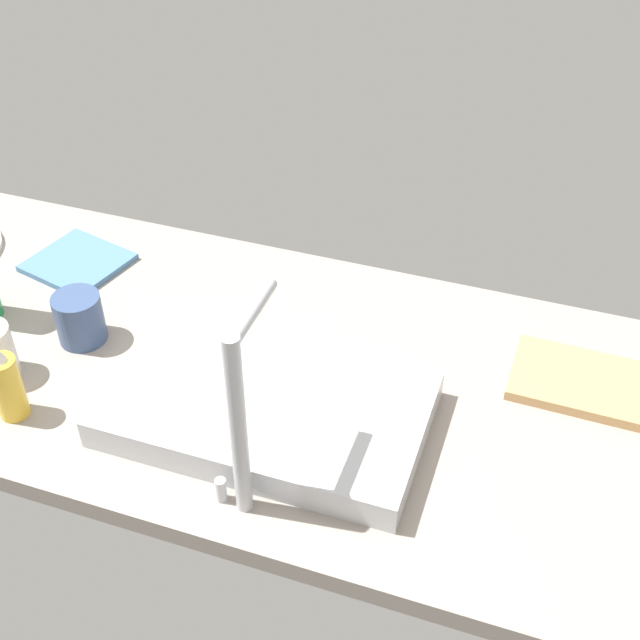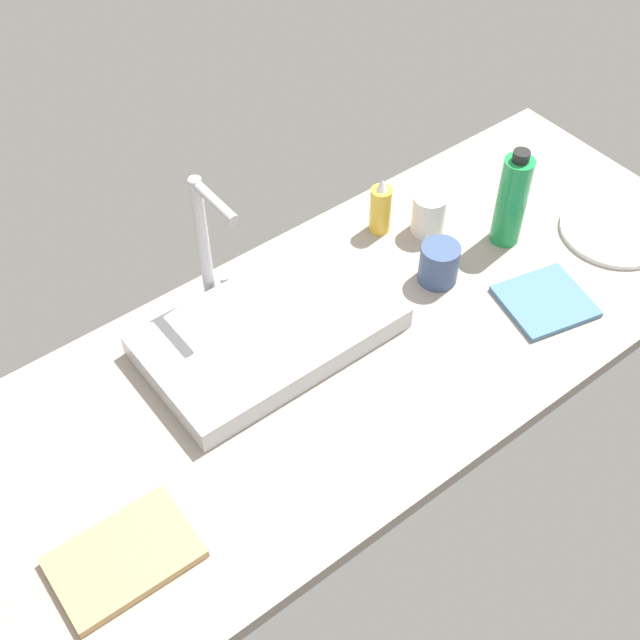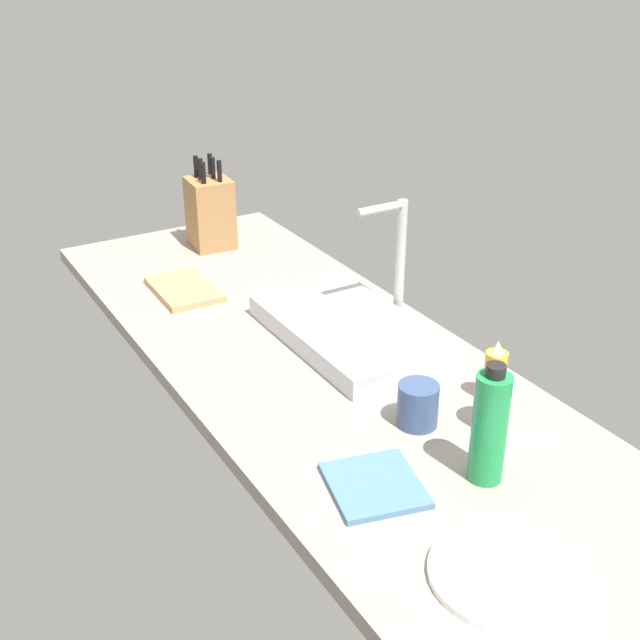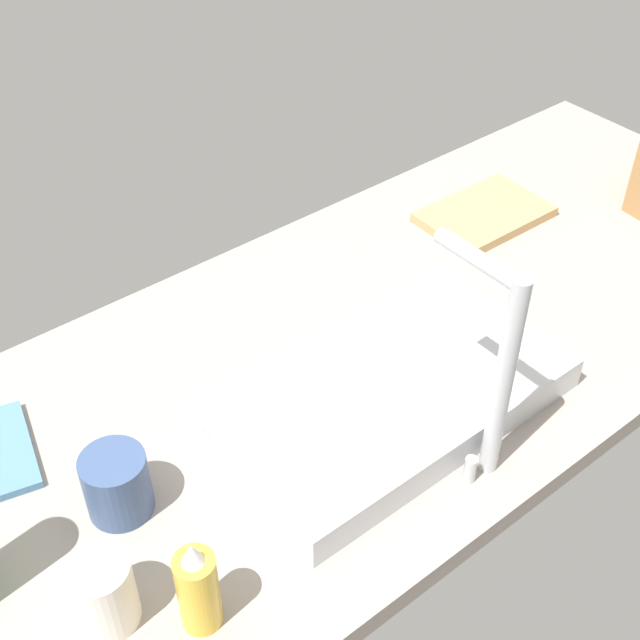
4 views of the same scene
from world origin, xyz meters
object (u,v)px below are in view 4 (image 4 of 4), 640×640
at_px(faucet, 497,361).
at_px(ceramic_cup, 103,593).
at_px(cutting_board, 484,214).
at_px(soap_bottle, 198,588).
at_px(sink_basin, 386,393).
at_px(coffee_mug, 117,484).

bearing_deg(faucet, ceramic_cup, -11.95).
height_order(cutting_board, soap_bottle, soap_bottle).
bearing_deg(soap_bottle, faucet, 175.03).
bearing_deg(ceramic_cup, faucet, 168.05).
xyz_separation_m(cutting_board, soap_bottle, (0.83, 0.35, 0.05)).
bearing_deg(sink_basin, coffee_mug, -11.60).
bearing_deg(faucet, soap_bottle, -4.97).
bearing_deg(coffee_mug, ceramic_cup, 55.66).
xyz_separation_m(faucet, soap_bottle, (0.41, -0.04, -0.12)).
distance_m(sink_basin, soap_bottle, 0.40).
relative_size(faucet, coffee_mug, 3.48).
bearing_deg(ceramic_cup, sink_basin, -174.06).
height_order(soap_bottle, coffee_mug, soap_bottle).
xyz_separation_m(faucet, ceramic_cup, (0.49, -0.10, -0.13)).
relative_size(cutting_board, ceramic_cup, 2.39).
height_order(sink_basin, soap_bottle, soap_bottle).
bearing_deg(cutting_board, soap_bottle, 22.91).
distance_m(cutting_board, ceramic_cup, 0.96).
relative_size(faucet, soap_bottle, 2.24).
xyz_separation_m(sink_basin, faucet, (-0.03, 0.15, 0.15)).
bearing_deg(soap_bottle, ceramic_cup, -40.36).
relative_size(sink_basin, faucet, 1.57).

